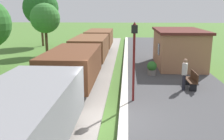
% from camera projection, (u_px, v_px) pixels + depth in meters
% --- Properties ---
extents(ground_plane, '(160.00, 160.00, 0.00)m').
position_uv_depth(ground_plane, '(113.00, 125.00, 9.94)').
color(ground_plane, '#47702D').
extents(platform_slab, '(6.00, 60.00, 0.25)m').
position_uv_depth(platform_slab, '(195.00, 124.00, 9.72)').
color(platform_slab, '#424244').
rests_on(platform_slab, ground).
extents(platform_edge_stripe, '(0.36, 60.00, 0.01)m').
position_uv_depth(platform_edge_stripe, '(123.00, 119.00, 9.85)').
color(platform_edge_stripe, silver).
rests_on(platform_edge_stripe, platform_slab).
extents(track_ballast, '(3.80, 60.00, 0.12)m').
position_uv_depth(track_ballast, '(54.00, 122.00, 10.06)').
color(track_ballast, gray).
rests_on(track_ballast, ground).
extents(rail_near, '(0.07, 60.00, 0.14)m').
position_uv_depth(rail_near, '(72.00, 119.00, 9.99)').
color(rail_near, slate).
rests_on(rail_near, track_ballast).
extents(rail_far, '(0.07, 60.00, 0.14)m').
position_uv_depth(rail_far, '(36.00, 119.00, 10.07)').
color(rail_far, slate).
rests_on(rail_far, track_ballast).
extents(freight_train, '(2.50, 26.00, 2.12)m').
position_uv_depth(freight_train, '(83.00, 57.00, 16.65)').
color(freight_train, gray).
rests_on(freight_train, rail_near).
extents(station_hut, '(3.50, 5.80, 2.78)m').
position_uv_depth(station_hut, '(178.00, 48.00, 19.01)').
color(station_hut, '#9E6B4C').
rests_on(station_hut, platform_slab).
extents(bench_near_hut, '(0.42, 1.50, 0.91)m').
position_uv_depth(bench_near_hut, '(192.00, 80.00, 13.73)').
color(bench_near_hut, '#422819').
rests_on(bench_near_hut, platform_slab).
extents(person_waiting, '(0.36, 0.44, 1.71)m').
position_uv_depth(person_waiting, '(184.00, 73.00, 13.29)').
color(person_waiting, black).
rests_on(person_waiting, platform_slab).
extents(potted_planter, '(0.64, 0.64, 0.92)m').
position_uv_depth(potted_planter, '(152.00, 68.00, 16.48)').
color(potted_planter, slate).
rests_on(potted_planter, platform_slab).
extents(lamp_post_near, '(0.28, 0.28, 3.70)m').
position_uv_depth(lamp_post_near, '(134.00, 48.00, 11.31)').
color(lamp_post_near, '#591414').
rests_on(lamp_post_near, platform_slab).
extents(tree_field_left, '(2.93, 2.93, 5.12)m').
position_uv_depth(tree_field_left, '(45.00, 18.00, 24.51)').
color(tree_field_left, '#4C3823').
rests_on(tree_field_left, ground).
extents(tree_field_distant, '(4.29, 4.29, 6.83)m').
position_uv_depth(tree_field_distant, '(41.00, 8.00, 30.39)').
color(tree_field_distant, '#4C3823').
rests_on(tree_field_distant, ground).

